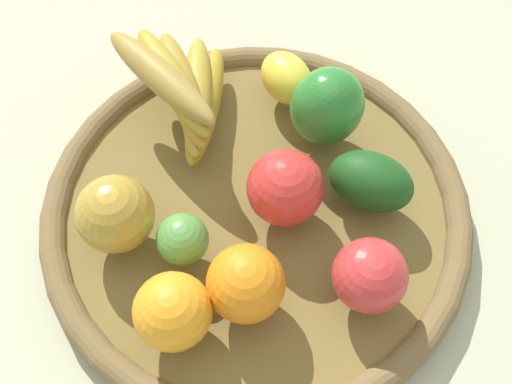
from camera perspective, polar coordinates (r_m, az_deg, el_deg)
name	(u,v)px	position (r m, az deg, el deg)	size (l,w,h in m)	color
ground_plane	(256,219)	(0.68, 0.00, -2.47)	(2.40, 2.40, 0.00)	#B9B897
basket	(256,211)	(0.66, 0.00, -1.73)	(0.45, 0.45, 0.04)	olive
avocado	(371,184)	(0.63, 10.49, 0.75)	(0.09, 0.06, 0.06)	#1B4D1A
bell_pepper	(327,106)	(0.66, 6.52, 7.78)	(0.08, 0.07, 0.09)	#2E7F2F
banana_bunch	(184,89)	(0.68, -6.59, 9.33)	(0.14, 0.17, 0.09)	#B59328
orange_0	(246,284)	(0.57, -0.95, -8.37)	(0.07, 0.07, 0.07)	orange
apple_2	(115,214)	(0.61, -12.76, -1.98)	(0.08, 0.08, 0.08)	#B38D30
orange_1	(173,311)	(0.56, -7.64, -10.78)	(0.07, 0.07, 0.07)	orange
apple_1	(370,275)	(0.58, 10.36, -7.52)	(0.07, 0.07, 0.07)	red
apple_0	(285,188)	(0.61, 2.70, 0.40)	(0.08, 0.08, 0.08)	red
lemon_0	(287,78)	(0.71, 2.81, 10.36)	(0.07, 0.05, 0.05)	yellow
lime_0	(182,239)	(0.60, -6.75, -4.32)	(0.05, 0.05, 0.05)	#589942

